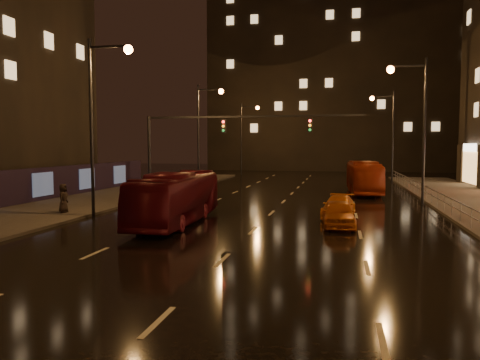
% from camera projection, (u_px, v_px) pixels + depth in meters
% --- Properties ---
extents(ground, '(140.00, 140.00, 0.00)m').
position_uv_depth(ground, '(280.00, 205.00, 32.27)').
color(ground, black).
rests_on(ground, ground).
extents(sidewalk_left, '(7.00, 70.00, 0.15)m').
position_uv_depth(sidewalk_left, '(63.00, 208.00, 30.25)').
color(sidewalk_left, '#38332D').
rests_on(sidewalk_left, ground).
extents(building_distant, '(44.00, 16.00, 36.00)m').
position_uv_depth(building_distant, '(342.00, 65.00, 80.79)').
color(building_distant, black).
rests_on(building_distant, ground).
extents(traffic_signal, '(15.31, 0.32, 6.20)m').
position_uv_depth(traffic_signal, '(209.00, 136.00, 33.00)').
color(traffic_signal, black).
rests_on(traffic_signal, ground).
extents(railing_right, '(0.05, 56.00, 1.00)m').
position_uv_depth(railing_right, '(444.00, 199.00, 28.10)').
color(railing_right, '#99999E').
rests_on(railing_right, sidewalk_right).
extents(bus_red, '(2.64, 9.74, 2.69)m').
position_uv_depth(bus_red, '(177.00, 198.00, 24.61)').
color(bus_red, '#4D0B13').
rests_on(bus_red, ground).
extents(bus_curb, '(2.75, 10.04, 2.77)m').
position_uv_depth(bus_curb, '(364.00, 177.00, 40.17)').
color(bus_curb, maroon).
rests_on(bus_curb, ground).
extents(taxi_near, '(1.81, 4.02, 1.34)m').
position_uv_depth(taxi_near, '(338.00, 213.00, 23.58)').
color(taxi_near, '#C15A12').
rests_on(taxi_near, ground).
extents(taxi_far, '(2.07, 4.29, 1.20)m').
position_uv_depth(taxi_far, '(339.00, 207.00, 26.74)').
color(taxi_far, orange).
rests_on(taxi_far, ground).
extents(pedestrian_c, '(0.71, 0.93, 1.71)m').
position_uv_depth(pedestrian_c, '(63.00, 198.00, 27.49)').
color(pedestrian_c, black).
rests_on(pedestrian_c, sidewalk_left).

